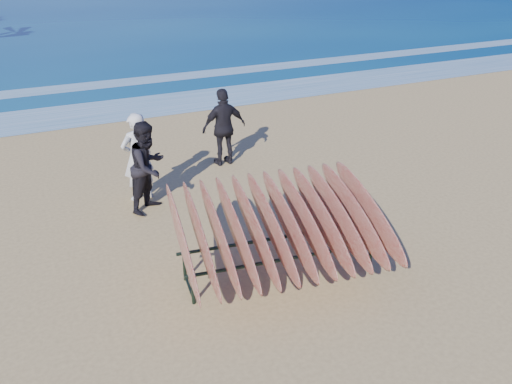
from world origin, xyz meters
The scene contains 7 objects.
ground centered at (0.00, 0.00, 0.00)m, with size 120.00×120.00×0.00m, color tan.
foam_near centered at (0.00, 10.00, 0.01)m, with size 160.00×160.00×0.00m, color white.
foam_far centered at (0.00, 13.50, 0.01)m, with size 160.00×160.00×0.00m, color white.
surfboard_rack centered at (-0.16, -0.41, 0.94)m, with size 3.48×3.04×1.55m.
person_white centered at (-1.47, 3.36, 0.93)m, with size 0.68×0.45×1.87m, color silver.
person_dark_a centered at (-1.40, 2.80, 0.92)m, with size 0.90×0.70×1.84m, color black.
person_dark_b centered at (0.86, 4.40, 0.93)m, with size 1.09×0.45×1.85m, color black.
Camera 1 is at (-3.65, -6.97, 5.02)m, focal length 38.00 mm.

